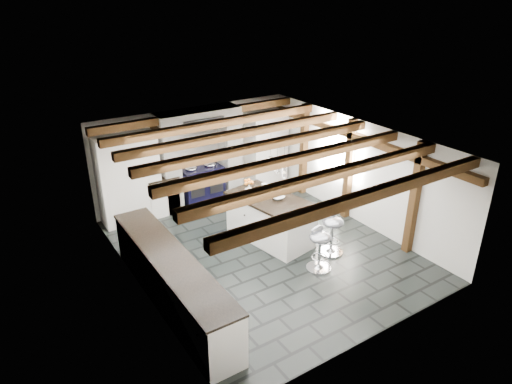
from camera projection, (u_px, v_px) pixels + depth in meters
ground at (263, 249)px, 9.22m from camera, size 6.00×6.00×0.00m
room_shell at (201, 184)px, 9.56m from camera, size 6.00×6.03×6.00m
range_cooker at (202, 184)px, 11.07m from camera, size 1.00×0.63×0.99m
kitchen_island at (271, 218)px, 9.43m from camera, size 1.29×2.01×1.23m
bar_stool_near at (332, 228)px, 8.90m from camera, size 0.51×0.51×0.88m
bar_stool_far at (320, 244)px, 8.38m from camera, size 0.47×0.47×0.87m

